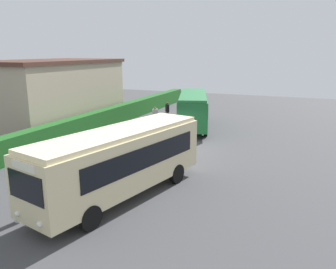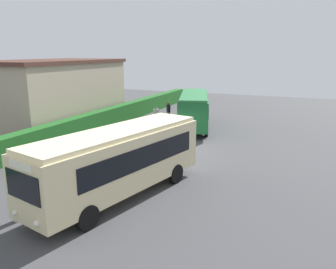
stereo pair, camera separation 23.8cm
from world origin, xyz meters
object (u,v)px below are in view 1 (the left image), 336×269
object	(u,v)px
person_right	(167,111)
bus_green	(193,109)
person_left	(17,201)
bus_cream	(121,159)
person_center	(155,115)

from	to	relation	value
person_right	bus_green	bearing A→B (deg)	99.78
person_left	bus_green	bearing A→B (deg)	80.33
bus_cream	person_right	size ratio (longest dim) A/B	5.44
bus_cream	person_center	xyz separation A→B (m)	(15.43, 5.32, -1.00)
person_left	person_right	world-z (taller)	person_right
person_left	bus_cream	bearing A→B (deg)	48.12
bus_green	person_left	distance (m)	18.71
bus_cream	person_center	distance (m)	16.35
bus_green	person_left	world-z (taller)	bus_green
bus_cream	person_center	size ratio (longest dim) A/B	5.96
bus_cream	person_left	bearing A→B (deg)	-22.44
person_left	person_center	world-z (taller)	person_left
bus_green	person_center	world-z (taller)	bus_green
bus_green	person_right	bearing A→B (deg)	35.41
bus_cream	bus_green	size ratio (longest dim) A/B	1.08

